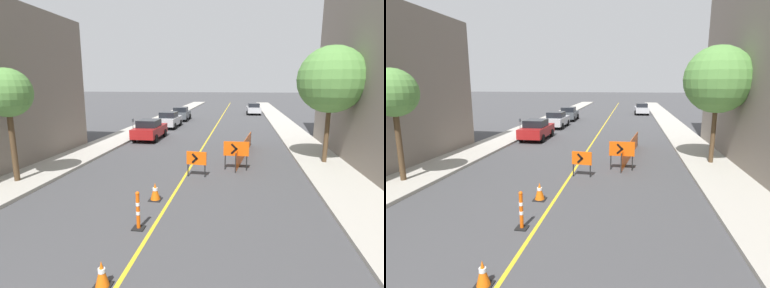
% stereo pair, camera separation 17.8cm
% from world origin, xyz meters
% --- Properties ---
extents(lane_stripe, '(0.12, 72.03, 0.01)m').
position_xyz_m(lane_stripe, '(0.00, 36.02, 0.00)').
color(lane_stripe, gold).
rests_on(lane_stripe, ground_plane).
extents(sidewalk_left, '(2.61, 72.03, 0.15)m').
position_xyz_m(sidewalk_left, '(-7.04, 36.02, 0.07)').
color(sidewalk_left, '#ADA89E').
rests_on(sidewalk_left, ground_plane).
extents(sidewalk_right, '(2.61, 72.03, 0.15)m').
position_xyz_m(sidewalk_right, '(7.04, 36.02, 0.07)').
color(sidewalk_right, '#ADA89E').
rests_on(sidewalk_right, ground_plane).
extents(traffic_cone_second, '(0.39, 0.39, 0.63)m').
position_xyz_m(traffic_cone_second, '(-0.30, 8.52, 0.31)').
color(traffic_cone_second, black).
rests_on(traffic_cone_second, ground_plane).
extents(traffic_cone_third, '(0.47, 0.47, 0.68)m').
position_xyz_m(traffic_cone_third, '(-0.57, 13.55, 0.34)').
color(traffic_cone_third, black).
rests_on(traffic_cone_third, ground_plane).
extents(delineator_post_rear, '(0.37, 0.37, 1.21)m').
position_xyz_m(delineator_post_rear, '(-0.42, 11.21, 0.53)').
color(delineator_post_rear, black).
rests_on(delineator_post_rear, ground_plane).
extents(arrow_barricade_primary, '(0.96, 0.14, 1.23)m').
position_xyz_m(arrow_barricade_primary, '(0.56, 16.67, 0.86)').
color(arrow_barricade_primary, '#EF560C').
rests_on(arrow_barricade_primary, ground_plane).
extents(arrow_barricade_secondary, '(1.29, 0.10, 1.49)m').
position_xyz_m(arrow_barricade_secondary, '(2.39, 18.14, 1.06)').
color(arrow_barricade_secondary, '#EF560C').
rests_on(arrow_barricade_secondary, ground_plane).
extents(safety_mesh_fence, '(0.97, 6.97, 1.02)m').
position_xyz_m(safety_mesh_fence, '(2.84, 21.02, 0.51)').
color(safety_mesh_fence, '#EF560C').
rests_on(safety_mesh_fence, ground_plane).
extents(parked_car_curb_near, '(1.93, 4.30, 1.59)m').
position_xyz_m(parked_car_curb_near, '(-4.56, 25.69, 0.80)').
color(parked_car_curb_near, maroon).
rests_on(parked_car_curb_near, ground_plane).
extents(parked_car_curb_mid, '(1.93, 4.31, 1.59)m').
position_xyz_m(parked_car_curb_mid, '(-4.57, 32.29, 0.80)').
color(parked_car_curb_mid, '#B7B7BC').
rests_on(parked_car_curb_mid, ground_plane).
extents(parked_car_curb_far, '(1.97, 4.37, 1.59)m').
position_xyz_m(parked_car_curb_far, '(-4.59, 38.37, 0.80)').
color(parked_car_curb_far, '#474C51').
rests_on(parked_car_curb_far, ground_plane).
extents(parked_car_opposite_side, '(2.02, 4.39, 1.59)m').
position_xyz_m(parked_car_opposite_side, '(4.26, 46.96, 0.80)').
color(parked_car_opposite_side, '#B7B7BC').
rests_on(parked_car_opposite_side, ground_plane).
extents(parking_meter_near_curb, '(0.12, 0.11, 1.45)m').
position_xyz_m(parking_meter_near_curb, '(-6.09, 26.09, 1.16)').
color(parking_meter_near_curb, '#4C4C51').
rests_on(parking_meter_near_curb, sidewalk_left).
extents(street_tree_left_near, '(2.07, 2.07, 4.90)m').
position_xyz_m(street_tree_left_near, '(-7.18, 14.39, 3.97)').
color(street_tree_left_near, '#4C3823').
rests_on(street_tree_left_near, sidewalk_left).
extents(street_tree_right_near, '(3.49, 3.49, 6.18)m').
position_xyz_m(street_tree_right_near, '(7.18, 20.02, 4.57)').
color(street_tree_right_near, '#4C3823').
rests_on(street_tree_right_near, sidewalk_right).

